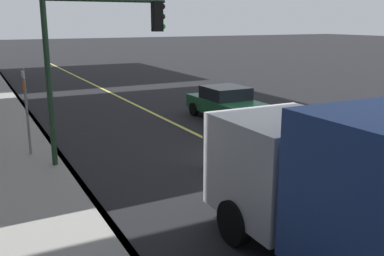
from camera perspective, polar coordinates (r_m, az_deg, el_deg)
ground at (r=13.48m, az=8.79°, el=-4.80°), size 200.00×200.00×0.00m
sidewalk_slab at (r=11.14m, az=-20.58°, el=-9.25°), size 80.00×2.90×0.15m
curb_edge at (r=11.34m, az=-13.65°, el=-8.31°), size 80.00×0.16×0.15m
lane_stripe_center at (r=13.47m, az=8.79°, el=-4.77°), size 80.00×0.16×0.01m
car_green at (r=19.27m, az=4.66°, el=3.24°), size 4.50×2.05×1.45m
pedestrian_with_backpack at (r=12.63m, az=2.28°, el=-1.26°), size 0.43×0.40×1.68m
traffic_light_mast at (r=13.19m, az=-12.28°, el=10.40°), size 0.28×3.71×5.16m
street_sign_post at (r=14.46m, az=-20.94°, el=2.69°), size 0.60×0.08×2.89m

